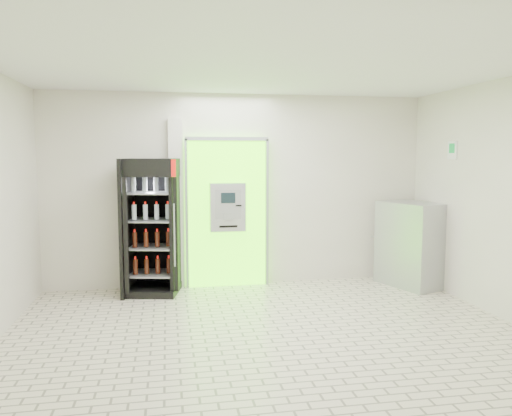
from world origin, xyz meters
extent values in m
plane|color=beige|center=(0.00, 0.00, 0.00)|extent=(6.00, 6.00, 0.00)
plane|color=silver|center=(0.00, 2.50, 1.50)|extent=(6.00, 0.00, 6.00)
plane|color=silver|center=(0.00, -2.50, 1.50)|extent=(6.00, 0.00, 6.00)
plane|color=white|center=(0.00, 0.00, 3.00)|extent=(6.00, 6.00, 0.00)
cube|color=#54F10C|center=(-0.20, 2.43, 1.15)|extent=(1.20, 0.12, 2.30)
cube|color=gray|center=(-0.20, 2.36, 2.30)|extent=(1.28, 0.04, 0.06)
cube|color=gray|center=(-0.83, 2.36, 1.15)|extent=(0.04, 0.04, 2.30)
cube|color=gray|center=(0.43, 2.36, 1.15)|extent=(0.04, 0.04, 2.30)
cube|color=black|center=(-0.10, 2.38, 0.50)|extent=(0.62, 0.01, 0.67)
cube|color=black|center=(-0.54, 2.38, 1.98)|extent=(0.22, 0.01, 0.18)
cube|color=#A2A4AA|center=(-0.20, 2.32, 1.25)|extent=(0.55, 0.12, 0.75)
cube|color=black|center=(-0.20, 2.25, 1.40)|extent=(0.22, 0.01, 0.16)
cube|color=gray|center=(-0.20, 2.25, 1.12)|extent=(0.16, 0.01, 0.12)
cube|color=black|center=(-0.04, 2.25, 1.28)|extent=(0.09, 0.01, 0.02)
cube|color=black|center=(-0.20, 2.25, 0.96)|extent=(0.28, 0.01, 0.03)
cube|color=silver|center=(-0.98, 2.45, 1.30)|extent=(0.22, 0.10, 2.60)
cube|color=#193FB2|center=(-0.98, 2.40, 1.65)|extent=(0.09, 0.01, 0.06)
cube|color=red|center=(-0.98, 2.40, 1.52)|extent=(0.09, 0.01, 0.06)
cube|color=yellow|center=(-0.98, 2.40, 1.39)|extent=(0.09, 0.01, 0.06)
cube|color=orange|center=(-0.98, 2.40, 1.26)|extent=(0.09, 0.01, 0.06)
cube|color=red|center=(-0.98, 2.40, 1.13)|extent=(0.09, 0.01, 0.06)
cube|color=black|center=(-1.35, 2.15, 1.00)|extent=(0.88, 0.82, 2.00)
cube|color=black|center=(-1.35, 2.46, 1.00)|extent=(0.74, 0.20, 2.00)
cube|color=red|center=(-1.35, 1.81, 1.87)|extent=(0.72, 0.16, 0.24)
cube|color=white|center=(-1.35, 1.81, 1.87)|extent=(0.41, 0.09, 0.07)
cube|color=black|center=(-1.35, 2.15, 0.05)|extent=(0.88, 0.82, 0.10)
cylinder|color=gray|center=(-1.03, 1.79, 0.92)|extent=(0.03, 0.03, 0.90)
cube|color=gray|center=(-1.35, 2.15, 0.30)|extent=(0.74, 0.70, 0.02)
cube|color=gray|center=(-1.35, 2.15, 0.70)|extent=(0.74, 0.70, 0.02)
cube|color=gray|center=(-1.35, 2.15, 1.10)|extent=(0.74, 0.70, 0.02)
cube|color=gray|center=(-1.35, 2.15, 1.50)|extent=(0.74, 0.70, 0.02)
cube|color=#A2A4AA|center=(2.66, 1.90, 0.66)|extent=(0.95, 1.15, 1.32)
cube|color=gray|center=(2.33, 1.90, 0.72)|extent=(0.33, 0.91, 0.01)
cube|color=white|center=(2.99, 1.40, 2.12)|extent=(0.02, 0.22, 0.26)
cube|color=#0C8A37|center=(2.98, 1.40, 2.15)|extent=(0.00, 0.14, 0.14)
camera|label=1|loc=(-1.11, -5.29, 2.04)|focal=35.00mm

